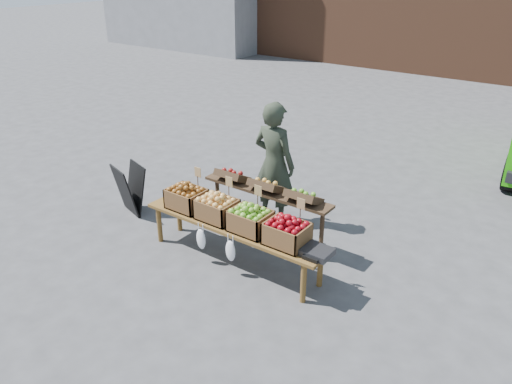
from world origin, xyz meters
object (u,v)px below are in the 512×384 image
Objects in this scene: display_bench at (234,243)px; weighing_scale at (317,252)px; back_table at (266,208)px; crate_red_apples at (250,221)px; crate_golden_apples at (186,199)px; crate_green_apples at (287,234)px; crate_russet_pears at (217,209)px; chalkboard_sign at (130,189)px; vendor at (274,164)px.

display_bench is 1.29m from weighing_scale.
crate_red_apples is at bearing -70.25° from back_table.
crate_golden_apples and crate_red_apples have the same top height.
crate_red_apples is 1.47× the size of weighing_scale.
crate_golden_apples and crate_green_apples have the same top height.
back_table is 1.10m from crate_green_apples.
back_table reaches higher than crate_russet_pears.
weighing_scale is at bearing 0.00° from crate_red_apples.
chalkboard_sign is at bearing 176.10° from crate_red_apples.
crate_green_apples is at bearing 131.01° from vendor.
back_table is 4.20× the size of crate_red_apples.
vendor reaches higher than crate_russet_pears.
weighing_scale is (1.23, -0.72, 0.09)m from back_table.
chalkboard_sign is at bearing 175.01° from crate_russet_pears.
crate_red_apples is 1.00× the size of crate_green_apples.
crate_green_apples is at bearing 0.00° from crate_golden_apples.
chalkboard_sign is 1.99m from crate_russet_pears.
back_table is at bearing 30.70° from chalkboard_sign.
crate_golden_apples reaches higher than weighing_scale.
weighing_scale is (1.53, 0.00, -0.10)m from crate_russet_pears.
crate_russet_pears is at bearing 180.00° from crate_green_apples.
crate_green_apples is (1.10, 0.00, 0.00)m from crate_russet_pears.
crate_russet_pears is at bearing 180.00° from weighing_scale.
vendor is 1.69m from crate_green_apples.
chalkboard_sign is 1.45m from crate_golden_apples.
vendor is 2.35m from chalkboard_sign.
back_table is (0.26, -0.57, -0.43)m from vendor.
crate_red_apples is (0.26, -0.72, 0.19)m from back_table.
weighing_scale is at bearing 0.00° from crate_russet_pears.
vendor is 1.47m from display_bench.
crate_golden_apples and crate_russet_pears have the same top height.
crate_red_apples is at bearing 113.21° from vendor.
weighing_scale is at bearing 0.00° from crate_green_apples.
weighing_scale is at bearing 14.18° from chalkboard_sign.
crate_golden_apples is (1.41, -0.17, 0.30)m from chalkboard_sign.
chalkboard_sign is 1.62× the size of crate_green_apples.
vendor reaches higher than crate_red_apples.
back_table is 6.18× the size of weighing_scale.
back_table is 4.20× the size of crate_green_apples.
crate_green_apples is at bearing 180.00° from weighing_scale.
chalkboard_sign is at bearing 177.19° from weighing_scale.
vendor is 3.79× the size of crate_golden_apples.
display_bench is 0.51m from crate_russet_pears.
crate_golden_apples is 1.47× the size of weighing_scale.
weighing_scale is at bearing -30.27° from back_table.
crate_golden_apples is at bearing 180.00° from display_bench.
crate_green_apples is at bearing 0.00° from crate_russet_pears.
crate_golden_apples is (-0.82, 0.00, 0.42)m from display_bench.
vendor is 3.79× the size of crate_red_apples.
crate_green_apples is 1.47× the size of weighing_scale.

